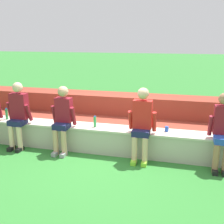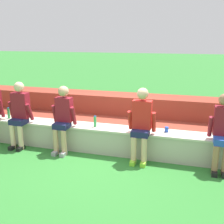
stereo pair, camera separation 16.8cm
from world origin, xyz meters
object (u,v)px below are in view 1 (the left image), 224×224
Objects in this scene: water_bottle_mid_right at (95,122)px; water_bottle_center_gap at (7,114)px; plastic_cup_left_end at (167,129)px; person_far_right at (222,129)px; person_left_of_center at (18,113)px; person_center at (63,117)px; person_right_of_center at (142,122)px.

water_bottle_center_gap is at bearing 179.35° from water_bottle_mid_right.
water_bottle_center_gap is at bearing -179.12° from plastic_cup_left_end.
person_left_of_center is at bearing -179.61° from person_far_right.
person_far_right is (3.18, 0.02, -0.01)m from person_center.
person_far_right is 4.72m from water_bottle_center_gap.
person_left_of_center is 1.73m from water_bottle_mid_right.
person_right_of_center reaches higher than person_center.
plastic_cup_left_end is (0.47, 0.28, -0.20)m from person_right_of_center.
person_far_right is 1.07m from plastic_cup_left_end.
water_bottle_mid_right is at bearing 17.46° from person_center.
person_far_right reaches higher than person_center.
person_left_of_center is 5.52× the size of water_bottle_center_gap.
person_far_right is (4.24, 0.03, -0.03)m from person_left_of_center.
water_bottle_center_gap reaches higher than water_bottle_mid_right.
plastic_cup_left_end is at bearing 165.10° from person_far_right.
person_far_right is (1.49, 0.01, -0.03)m from person_right_of_center.
person_left_of_center is at bearing -174.68° from plastic_cup_left_end.
person_left_of_center and person_right_of_center have the same top height.
water_bottle_center_gap is 2.18m from water_bottle_mid_right.
water_bottle_center_gap is (-1.53, 0.23, -0.10)m from person_center.
person_right_of_center reaches higher than plastic_cup_left_end.
person_right_of_center is (1.69, 0.00, 0.03)m from person_center.
person_far_right is 2.54m from water_bottle_mid_right.
water_bottle_mid_right is at bearing -0.65° from water_bottle_center_gap.
person_left_of_center reaches higher than water_bottle_mid_right.
water_bottle_mid_right reaches higher than plastic_cup_left_end.
person_left_of_center is 6.09× the size of water_bottle_mid_right.
person_far_right is at bearing 0.29° from person_center.
person_right_of_center is (2.75, 0.02, 0.00)m from person_left_of_center.
person_right_of_center reaches higher than person_far_right.
person_center is (1.06, 0.01, -0.02)m from person_left_of_center.
person_left_of_center reaches higher than plastic_cup_left_end.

